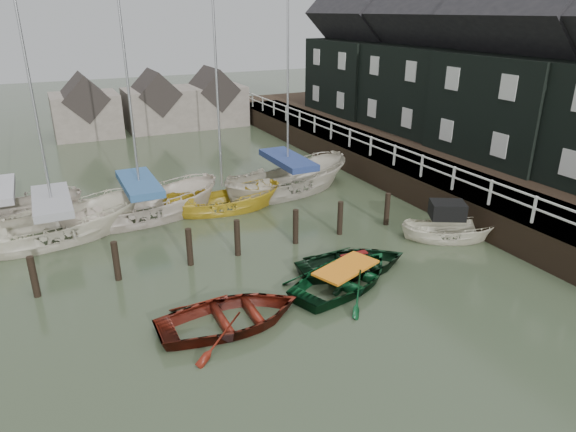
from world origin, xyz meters
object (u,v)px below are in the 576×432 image
rowboat_green (345,285)px  motorboat (447,236)px  sailboat_c (223,209)px  rowboat_red (232,325)px  sailboat_a (58,237)px  sailboat_d (288,190)px  sailboat_e (4,223)px  rowboat_dkgreen (353,270)px  sailboat_b (143,217)px

rowboat_green → motorboat: size_ratio=1.11×
sailboat_c → rowboat_red: bearing=170.3°
motorboat → sailboat_a: sailboat_a is taller
sailboat_d → sailboat_e: bearing=73.2°
rowboat_red → sailboat_c: 9.36m
rowboat_green → rowboat_dkgreen: rowboat_green is taller
rowboat_red → sailboat_a: (-4.14, 8.76, 0.06)m
sailboat_c → motorboat: bearing=-127.2°
rowboat_red → sailboat_b: (-0.67, 9.45, 0.06)m
sailboat_a → sailboat_c: 6.98m
sailboat_e → sailboat_b: bearing=-93.6°
rowboat_dkgreen → sailboat_c: sailboat_c is taller
rowboat_red → sailboat_b: 9.47m
rowboat_green → sailboat_e: bearing=23.1°
rowboat_red → sailboat_e: bearing=28.8°
sailboat_c → sailboat_e: bearing=83.0°
rowboat_red → rowboat_dkgreen: (4.99, 1.31, 0.00)m
rowboat_dkgreen → motorboat: (4.80, 0.61, 0.12)m
rowboat_red → rowboat_green: 4.22m
rowboat_dkgreen → sailboat_a: 11.78m
sailboat_b → sailboat_e: bearing=66.9°
sailboat_a → rowboat_green: bearing=-144.2°
sailboat_a → sailboat_b: size_ratio=0.87×
rowboat_green → sailboat_b: 10.14m
sailboat_a → sailboat_b: bearing=-88.5°
motorboat → sailboat_d: bearing=50.5°
sailboat_a → motorboat: bearing=-125.8°
rowboat_dkgreen → motorboat: motorboat is taller
rowboat_red → motorboat: size_ratio=1.09×
sailboat_b → sailboat_d: size_ratio=0.99×
rowboat_red → rowboat_dkgreen: size_ratio=1.06×
rowboat_red → rowboat_green: bearing=-82.2°
rowboat_dkgreen → motorboat: size_ratio=1.02×
sailboat_e → sailboat_a: bearing=-126.8°
sailboat_e → rowboat_red: bearing=-136.3°
rowboat_dkgreen → sailboat_e: bearing=54.4°
sailboat_a → sailboat_c: (6.98, 0.15, -0.04)m
rowboat_red → sailboat_a: sailboat_a is taller
rowboat_green → sailboat_e: 14.91m
motorboat → sailboat_b: sailboat_b is taller
rowboat_green → sailboat_a: 11.70m
rowboat_green → rowboat_dkgreen: (0.80, 0.76, 0.00)m
motorboat → rowboat_red: bearing=129.9°
rowboat_dkgreen → sailboat_d: size_ratio=0.34×
rowboat_green → sailboat_d: size_ratio=0.37×
motorboat → sailboat_e: bearing=88.3°
rowboat_green → motorboat: bearing=-96.9°
rowboat_green → rowboat_dkgreen: bearing=-67.1°
rowboat_green → sailboat_c: (-1.35, 8.37, 0.02)m
rowboat_green → sailboat_b: sailboat_b is taller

